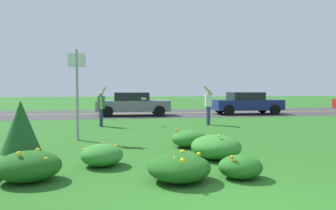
{
  "coord_description": "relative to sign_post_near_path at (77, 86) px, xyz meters",
  "views": [
    {
      "loc": [
        -1.67,
        -3.79,
        1.65
      ],
      "look_at": [
        0.71,
        10.46,
        0.94
      ],
      "focal_mm": 34.27,
      "sensor_mm": 36.0,
      "label": 1
    }
  ],
  "objects": [
    {
      "name": "evergreen_shrub_side",
      "position": [
        -1.23,
        -1.81,
        -1.08
      ],
      "size": [
        1.0,
        1.0,
        1.36
      ],
      "primitive_type": "cone",
      "color": "#1E5123",
      "rests_on": "ground"
    },
    {
      "name": "daylily_clump_mid_left",
      "position": [
        3.28,
        -1.8,
        -1.52
      ],
      "size": [
        1.03,
        0.91,
        0.53
      ],
      "color": "#2D7526",
      "rests_on": "ground"
    },
    {
      "name": "daylily_clump_near_camera",
      "position": [
        3.56,
        -3.35,
        -1.48
      ],
      "size": [
        1.18,
        1.3,
        0.62
      ],
      "color": "#337F2D",
      "rests_on": "ground"
    },
    {
      "name": "ground_plane",
      "position": [
        2.85,
        2.2,
        -1.76
      ],
      "size": [
        120.0,
        120.0,
        0.0
      ],
      "primitive_type": "plane",
      "color": "#26601E"
    },
    {
      "name": "highway_strip",
      "position": [
        2.85,
        11.23,
        -1.75
      ],
      "size": [
        120.0,
        7.98,
        0.01
      ],
      "primitive_type": "cube",
      "color": "#38383A",
      "rests_on": "ground"
    },
    {
      "name": "highway_center_stripe",
      "position": [
        2.85,
        11.23,
        -1.75
      ],
      "size": [
        120.0,
        0.16,
        0.0
      ],
      "primitive_type": "cube",
      "color": "yellow",
      "rests_on": "ground"
    },
    {
      "name": "daylily_clump_front_left",
      "position": [
        0.9,
        -3.67,
        -1.52
      ],
      "size": [
        0.91,
        0.94,
        0.47
      ],
      "color": "#337F2D",
      "rests_on": "ground"
    },
    {
      "name": "person_catcher_white_shirt",
      "position": [
        5.45,
        3.62,
        -0.76
      ],
      "size": [
        0.49,
        0.49,
        1.85
      ],
      "color": "silver",
      "rests_on": "ground"
    },
    {
      "name": "car_gray_center_left",
      "position": [
        2.29,
        9.43,
        -1.02
      ],
      "size": [
        4.5,
        2.0,
        1.45
      ],
      "color": "slate",
      "rests_on": "ground"
    },
    {
      "name": "daylily_clump_front_right",
      "position": [
        -0.34,
        -4.63,
        -1.48
      ],
      "size": [
        1.14,
        1.03,
        0.59
      ],
      "color": "#1E5619",
      "rests_on": "ground"
    },
    {
      "name": "car_navy_center_right",
      "position": [
        9.8,
        9.43,
        -1.02
      ],
      "size": [
        4.5,
        2.0,
        1.45
      ],
      "color": "navy",
      "rests_on": "ground"
    },
    {
      "name": "daylily_clump_mid_center",
      "position": [
        3.47,
        -5.08,
        -1.54
      ],
      "size": [
        0.82,
        0.73,
        0.48
      ],
      "color": "#23661E",
      "rests_on": "ground"
    },
    {
      "name": "person_thrower_green_shirt",
      "position": [
        0.59,
        3.84,
        -0.83
      ],
      "size": [
        0.41,
        0.49,
        1.77
      ],
      "color": "#287038",
      "rests_on": "ground"
    },
    {
      "name": "sign_post_near_path",
      "position": [
        0.0,
        0.0,
        0.0
      ],
      "size": [
        0.56,
        0.1,
        2.92
      ],
      "color": "#93969B",
      "rests_on": "ground"
    },
    {
      "name": "daylily_clump_mid_right",
      "position": [
        2.31,
        -5.07,
        -1.51
      ],
      "size": [
        1.14,
        1.15,
        0.54
      ],
      "color": "#1E5619",
      "rests_on": "ground"
    },
    {
      "name": "frisbee_white",
      "position": [
        2.5,
        3.95,
        -0.54
      ],
      "size": [
        0.27,
        0.26,
        0.13
      ],
      "color": "white"
    }
  ]
}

